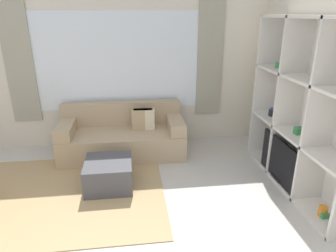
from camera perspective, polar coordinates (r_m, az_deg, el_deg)
name	(u,v)px	position (r m, az deg, el deg)	size (l,w,h in m)	color
wall_back	(119,67)	(5.17, -9.40, 11.00)	(6.23, 0.11, 2.70)	beige
wall_right	(322,86)	(4.22, 27.25, 6.74)	(0.07, 4.57, 2.70)	beige
area_rug	(59,194)	(4.21, -20.05, -12.15)	(2.70, 2.06, 0.01)	tan
shelving_unit	(306,112)	(4.13, 24.74, 2.43)	(0.41, 2.18, 2.18)	silver
couch_main	(123,136)	(5.00, -8.52, -1.94)	(1.98, 0.88, 0.80)	tan
ottoman	(109,174)	(4.12, -11.19, -8.97)	(0.61, 0.63, 0.38)	#47474C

